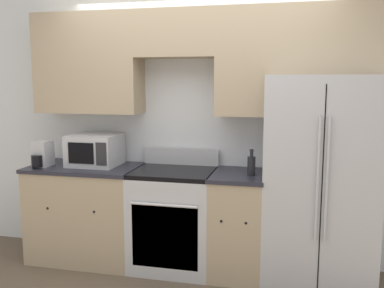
{
  "coord_description": "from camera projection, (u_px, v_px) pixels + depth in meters",
  "views": [
    {
      "loc": [
        0.87,
        -3.4,
        1.75
      ],
      "look_at": [
        -0.0,
        0.31,
        1.18
      ],
      "focal_mm": 40.0,
      "sensor_mm": 36.0,
      "label": 1
    }
  ],
  "objects": [
    {
      "name": "ground_plane",
      "position": [
        184.0,
        283.0,
        3.73
      ],
      "size": [
        12.0,
        12.0,
        0.0
      ],
      "primitive_type": "plane",
      "color": "brown"
    },
    {
      "name": "refrigerator",
      "position": [
        319.0,
        180.0,
        3.69
      ],
      "size": [
        0.93,
        0.75,
        1.79
      ],
      "color": "#B7B7BC",
      "rests_on": "ground_plane"
    },
    {
      "name": "microwave",
      "position": [
        95.0,
        150.0,
        4.15
      ],
      "size": [
        0.46,
        0.42,
        0.3
      ],
      "color": "#B7B7BC",
      "rests_on": "lower_cabinets_left"
    },
    {
      "name": "lower_cabinets_left",
      "position": [
        87.0,
        212.0,
        4.2
      ],
      "size": [
        1.06,
        0.64,
        0.93
      ],
      "color": "tan",
      "rests_on": "ground_plane"
    },
    {
      "name": "bottle",
      "position": [
        251.0,
        165.0,
        3.7
      ],
      "size": [
        0.07,
        0.07,
        0.23
      ],
      "color": "black",
      "rests_on": "lower_cabinets_right"
    },
    {
      "name": "lower_cabinets_right",
      "position": [
        238.0,
        224.0,
        3.86
      ],
      "size": [
        0.48,
        0.64,
        0.93
      ],
      "color": "tan",
      "rests_on": "ground_plane"
    },
    {
      "name": "paper_towel_holder",
      "position": [
        42.0,
        155.0,
        4.1
      ],
      "size": [
        0.15,
        0.24,
        0.24
      ],
      "color": "#B7B7BC",
      "rests_on": "lower_cabinets_left"
    },
    {
      "name": "wall_back",
      "position": [
        200.0,
        100.0,
        4.06
      ],
      "size": [
        8.0,
        0.39,
        2.6
      ],
      "color": "silver",
      "rests_on": "ground_plane"
    },
    {
      "name": "oven_range",
      "position": [
        174.0,
        218.0,
        4.0
      ],
      "size": [
        0.75,
        0.65,
        1.09
      ],
      "color": "#B7B7BC",
      "rests_on": "ground_plane"
    }
  ]
}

